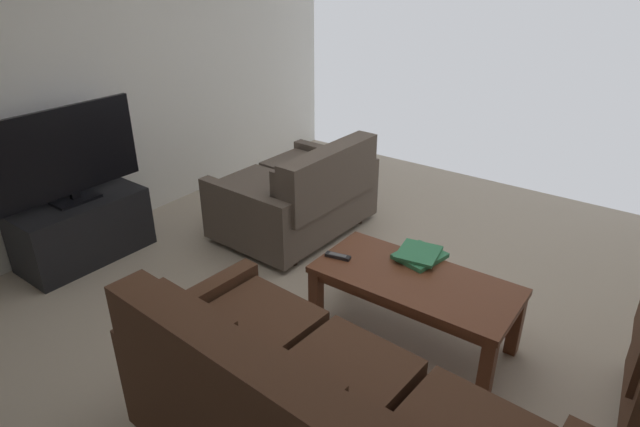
{
  "coord_description": "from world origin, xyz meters",
  "views": [
    {
      "loc": [
        -1.43,
        2.47,
        2.14
      ],
      "look_at": [
        0.2,
        0.22,
        0.78
      ],
      "focal_mm": 30.07,
      "sensor_mm": 36.0,
      "label": 1
    }
  ],
  "objects_px": {
    "sofa_main": "(316,425)",
    "tv_remote": "(338,256)",
    "book_stack": "(419,255)",
    "coffee_table": "(414,287)",
    "flat_tv": "(66,154)",
    "tv_stand": "(82,229)",
    "loveseat_near": "(299,195)"
  },
  "relations": [
    {
      "from": "sofa_main",
      "to": "tv_remote",
      "type": "xyz_separation_m",
      "value": [
        0.63,
        -1.09,
        0.07
      ]
    },
    {
      "from": "sofa_main",
      "to": "tv_remote",
      "type": "distance_m",
      "value": 1.26
    },
    {
      "from": "book_stack",
      "to": "tv_remote",
      "type": "distance_m",
      "value": 0.5
    },
    {
      "from": "coffee_table",
      "to": "flat_tv",
      "type": "distance_m",
      "value": 2.6
    },
    {
      "from": "sofa_main",
      "to": "tv_remote",
      "type": "height_order",
      "value": "sofa_main"
    },
    {
      "from": "tv_stand",
      "to": "coffee_table",
      "type": "bearing_deg",
      "value": -166.46
    },
    {
      "from": "coffee_table",
      "to": "tv_stand",
      "type": "distance_m",
      "value": 2.56
    },
    {
      "from": "loveseat_near",
      "to": "flat_tv",
      "type": "distance_m",
      "value": 1.77
    },
    {
      "from": "tv_remote",
      "to": "tv_stand",
      "type": "bearing_deg",
      "value": 14.66
    },
    {
      "from": "sofa_main",
      "to": "coffee_table",
      "type": "bearing_deg",
      "value": -83.3
    },
    {
      "from": "loveseat_near",
      "to": "tv_stand",
      "type": "height_order",
      "value": "loveseat_near"
    },
    {
      "from": "coffee_table",
      "to": "book_stack",
      "type": "height_order",
      "value": "book_stack"
    },
    {
      "from": "tv_stand",
      "to": "loveseat_near",
      "type": "bearing_deg",
      "value": -129.81
    },
    {
      "from": "tv_stand",
      "to": "book_stack",
      "type": "relative_size",
      "value": 2.91
    },
    {
      "from": "coffee_table",
      "to": "flat_tv",
      "type": "relative_size",
      "value": 1.08
    },
    {
      "from": "tv_remote",
      "to": "coffee_table",
      "type": "bearing_deg",
      "value": -171.11
    },
    {
      "from": "loveseat_near",
      "to": "tv_remote",
      "type": "height_order",
      "value": "loveseat_near"
    },
    {
      "from": "tv_remote",
      "to": "book_stack",
      "type": "bearing_deg",
      "value": -144.67
    },
    {
      "from": "sofa_main",
      "to": "loveseat_near",
      "type": "bearing_deg",
      "value": -50.51
    },
    {
      "from": "loveseat_near",
      "to": "tv_stand",
      "type": "bearing_deg",
      "value": 50.19
    },
    {
      "from": "coffee_table",
      "to": "book_stack",
      "type": "xyz_separation_m",
      "value": [
        0.08,
        -0.21,
        0.09
      ]
    },
    {
      "from": "tv_stand",
      "to": "book_stack",
      "type": "bearing_deg",
      "value": -161.33
    },
    {
      "from": "sofa_main",
      "to": "tv_stand",
      "type": "xyz_separation_m",
      "value": [
        2.62,
        -0.57,
        -0.14
      ]
    },
    {
      "from": "sofa_main",
      "to": "loveseat_near",
      "type": "relative_size",
      "value": 1.49
    },
    {
      "from": "sofa_main",
      "to": "loveseat_near",
      "type": "height_order",
      "value": "sofa_main"
    },
    {
      "from": "sofa_main",
      "to": "flat_tv",
      "type": "distance_m",
      "value": 2.72
    },
    {
      "from": "coffee_table",
      "to": "book_stack",
      "type": "distance_m",
      "value": 0.25
    },
    {
      "from": "sofa_main",
      "to": "tv_remote",
      "type": "relative_size",
      "value": 11.45
    },
    {
      "from": "loveseat_near",
      "to": "flat_tv",
      "type": "bearing_deg",
      "value": 50.21
    },
    {
      "from": "tv_stand",
      "to": "flat_tv",
      "type": "relative_size",
      "value": 0.87
    },
    {
      "from": "sofa_main",
      "to": "book_stack",
      "type": "xyz_separation_m",
      "value": [
        0.22,
        -1.38,
        0.08
      ]
    },
    {
      "from": "coffee_table",
      "to": "tv_stand",
      "type": "xyz_separation_m",
      "value": [
        2.49,
        0.6,
        -0.13
      ]
    }
  ]
}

